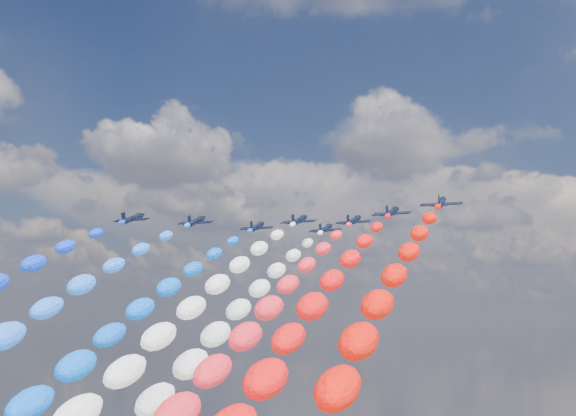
% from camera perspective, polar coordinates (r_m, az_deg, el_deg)
% --- Properties ---
extents(jet_0, '(7.86, 10.66, 5.42)m').
position_cam_1_polar(jet_0, '(166.10, -11.62, -0.77)').
color(jet_0, black).
extents(jet_1, '(8.36, 11.02, 5.42)m').
position_cam_1_polar(jet_1, '(168.53, -6.92, -0.99)').
color(jet_1, black).
extents(jet_2, '(8.24, 10.94, 5.42)m').
position_cam_1_polar(jet_2, '(177.15, -2.35, -1.41)').
color(jet_2, black).
extents(trail_2, '(5.69, 124.30, 60.58)m').
position_cam_1_polar(trail_2, '(120.16, -14.58, -11.57)').
color(trail_2, blue).
extents(jet_3, '(8.02, 10.78, 5.42)m').
position_cam_1_polar(jet_3, '(165.59, 0.85, -0.92)').
color(jet_3, black).
extents(trail_3, '(5.69, 124.30, 60.58)m').
position_cam_1_polar(trail_3, '(106.82, -10.98, -12.11)').
color(trail_3, white).
extents(jet_4, '(8.07, 10.82, 5.42)m').
position_cam_1_polar(jet_4, '(181.57, 2.85, -1.58)').
color(jet_4, black).
extents(trail_4, '(5.69, 124.30, 60.58)m').
position_cam_1_polar(trail_4, '(121.56, -6.43, -11.75)').
color(trail_4, white).
extents(jet_5, '(8.42, 11.07, 5.42)m').
position_cam_1_polar(jet_5, '(166.87, 4.98, -0.95)').
color(jet_5, black).
extents(trail_5, '(5.69, 124.30, 60.58)m').
position_cam_1_polar(trail_5, '(105.92, -4.36, -12.27)').
color(trail_5, '#FB2131').
extents(jet_6, '(8.20, 10.91, 5.42)m').
position_cam_1_polar(jet_6, '(154.46, 7.85, -0.29)').
color(jet_6, black).
extents(trail_6, '(5.69, 124.30, 60.58)m').
position_cam_1_polar(trail_6, '(92.31, -0.81, -12.86)').
color(trail_6, '#F70F11').
extents(jet_7, '(8.25, 10.94, 5.42)m').
position_cam_1_polar(jet_7, '(143.54, 11.48, 0.42)').
color(jet_7, black).
extents(trail_7, '(5.69, 124.30, 60.58)m').
position_cam_1_polar(trail_7, '(80.10, 4.57, -13.50)').
color(trail_7, red).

